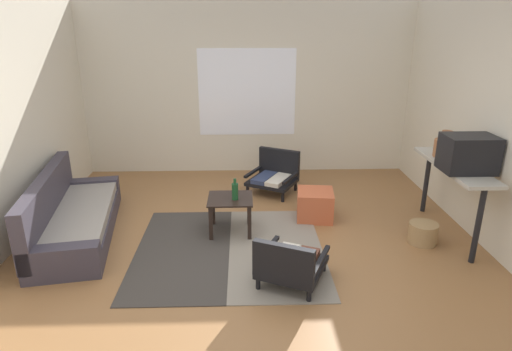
# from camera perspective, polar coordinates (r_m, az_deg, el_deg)

# --- Properties ---
(ground_plane) EXTENTS (7.80, 7.80, 0.00)m
(ground_plane) POSITION_cam_1_polar(r_m,az_deg,el_deg) (4.62, -0.65, -11.41)
(ground_plane) COLOR olive
(far_wall_with_window) EXTENTS (5.60, 0.13, 2.70)m
(far_wall_with_window) POSITION_cam_1_polar(r_m,az_deg,el_deg) (7.09, -1.20, 11.23)
(far_wall_with_window) COLOR beige
(far_wall_with_window) RESTS_ON ground
(side_wall_right) EXTENTS (0.12, 6.60, 2.70)m
(side_wall_right) POSITION_cam_1_polar(r_m,az_deg,el_deg) (5.16, 30.36, 5.40)
(side_wall_right) COLOR beige
(side_wall_right) RESTS_ON ground
(area_rug) EXTENTS (2.04, 2.01, 0.01)m
(area_rug) POSITION_cam_1_polar(r_m,az_deg,el_deg) (4.86, -3.50, -9.71)
(area_rug) COLOR #38332D
(area_rug) RESTS_ON ground
(couch) EXTENTS (1.09, 2.19, 0.74)m
(couch) POSITION_cam_1_polar(r_m,az_deg,el_deg) (5.51, -23.06, -5.12)
(couch) COLOR #38333D
(couch) RESTS_ON ground
(coffee_table) EXTENTS (0.52, 0.49, 0.44)m
(coffee_table) POSITION_cam_1_polar(r_m,az_deg,el_deg) (5.11, -3.39, -4.00)
(coffee_table) COLOR black
(coffee_table) RESTS_ON ground
(armchair_by_window) EXTENTS (0.83, 0.80, 0.60)m
(armchair_by_window) POSITION_cam_1_polar(r_m,az_deg,el_deg) (6.37, 2.44, 0.21)
(armchair_by_window) COLOR black
(armchair_by_window) RESTS_ON ground
(armchair_striped_foreground) EXTENTS (0.78, 0.81, 0.53)m
(armchair_striped_foreground) POSITION_cam_1_polar(r_m,az_deg,el_deg) (4.18, 4.50, -11.48)
(armchair_striped_foreground) COLOR black
(armchair_striped_foreground) RESTS_ON ground
(ottoman_orange) EXTENTS (0.50, 0.50, 0.37)m
(ottoman_orange) POSITION_cam_1_polar(r_m,az_deg,el_deg) (5.57, 7.76, -3.83)
(ottoman_orange) COLOR #BC5633
(ottoman_orange) RESTS_ON ground
(console_shelf) EXTENTS (0.39, 1.42, 0.87)m
(console_shelf) POSITION_cam_1_polar(r_m,az_deg,el_deg) (5.39, 24.53, 0.25)
(console_shelf) COLOR #B2AD9E
(console_shelf) RESTS_ON ground
(crt_television) EXTENTS (0.53, 0.38, 0.39)m
(crt_television) POSITION_cam_1_polar(r_m,az_deg,el_deg) (5.10, 26.11, 2.61)
(crt_television) COLOR black
(crt_television) RESTS_ON console_shelf
(clay_vase) EXTENTS (0.26, 0.26, 0.31)m
(clay_vase) POSITION_cam_1_polar(r_m,az_deg,el_deg) (5.58, 23.62, 3.46)
(clay_vase) COLOR #935B38
(clay_vase) RESTS_ON console_shelf
(glass_bottle) EXTENTS (0.07, 0.07, 0.25)m
(glass_bottle) POSITION_cam_1_polar(r_m,az_deg,el_deg) (4.99, -2.77, -2.04)
(glass_bottle) COLOR #194723
(glass_bottle) RESTS_ON coffee_table
(wicker_basket) EXTENTS (0.32, 0.32, 0.24)m
(wicker_basket) POSITION_cam_1_polar(r_m,az_deg,el_deg) (5.30, 21.09, -7.08)
(wicker_basket) COLOR #9E7A4C
(wicker_basket) RESTS_ON ground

